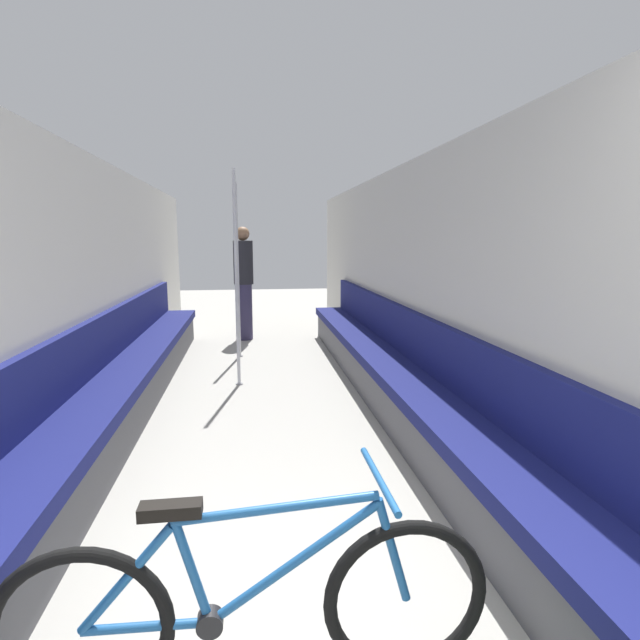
# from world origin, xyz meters

# --- Properties ---
(wall_left) EXTENTS (0.10, 10.90, 2.29)m
(wall_left) POSITION_xyz_m (-1.48, 3.85, 1.15)
(wall_left) COLOR beige
(wall_left) RESTS_ON ground
(wall_right) EXTENTS (0.10, 10.90, 2.29)m
(wall_right) POSITION_xyz_m (1.48, 3.85, 1.15)
(wall_right) COLOR beige
(wall_right) RESTS_ON ground
(bench_seat_row_left) EXTENTS (0.47, 7.05, 0.91)m
(bench_seat_row_left) POSITION_xyz_m (-1.22, 3.87, 0.30)
(bench_seat_row_left) COLOR #4C4C51
(bench_seat_row_left) RESTS_ON ground
(bench_seat_row_right) EXTENTS (0.47, 7.05, 0.91)m
(bench_seat_row_right) POSITION_xyz_m (1.22, 3.87, 0.30)
(bench_seat_row_right) COLOR #4C4C51
(bench_seat_row_right) RESTS_ON ground
(bicycle) EXTENTS (1.70, 0.46, 0.78)m
(bicycle) POSITION_xyz_m (-0.11, 1.04, 0.33)
(bicycle) COLOR black
(bicycle) RESTS_ON ground
(grab_pole_near) EXTENTS (0.08, 0.08, 2.27)m
(grab_pole_near) POSITION_xyz_m (-0.25, 6.11, 1.11)
(grab_pole_near) COLOR gray
(grab_pole_near) RESTS_ON ground
(grab_pole_far) EXTENTS (0.08, 0.08, 2.27)m
(grab_pole_far) POSITION_xyz_m (-0.23, 4.81, 1.11)
(grab_pole_far) COLOR gray
(grab_pole_far) RESTS_ON ground
(passenger_standing) EXTENTS (0.30, 0.30, 1.74)m
(passenger_standing) POSITION_xyz_m (-0.19, 7.28, 0.90)
(passenger_standing) COLOR #332D4C
(passenger_standing) RESTS_ON ground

